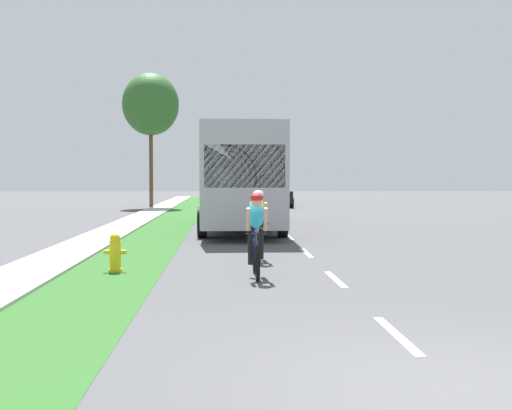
# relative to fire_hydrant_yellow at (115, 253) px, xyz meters

# --- Properties ---
(ground_plane) EXTENTS (120.00, 120.00, 0.00)m
(ground_plane) POSITION_rel_fire_hydrant_yellow_xyz_m (4.19, 12.85, -0.37)
(ground_plane) COLOR #4C4C4F
(grass_verge) EXTENTS (1.90, 70.00, 0.01)m
(grass_verge) POSITION_rel_fire_hydrant_yellow_xyz_m (-0.00, 12.85, -0.37)
(grass_verge) COLOR #2D6026
(grass_verge) RESTS_ON ground_plane
(sidewalk_concrete) EXTENTS (1.43, 70.00, 0.10)m
(sidewalk_concrete) POSITION_rel_fire_hydrant_yellow_xyz_m (-1.66, 12.85, -0.37)
(sidewalk_concrete) COLOR #B2ADA3
(sidewalk_concrete) RESTS_ON ground_plane
(lane_markings_center) EXTENTS (0.12, 53.80, 0.01)m
(lane_markings_center) POSITION_rel_fire_hydrant_yellow_xyz_m (4.19, 16.85, -0.37)
(lane_markings_center) COLOR white
(lane_markings_center) RESTS_ON ground_plane
(fire_hydrant_yellow) EXTENTS (0.44, 0.38, 0.76)m
(fire_hydrant_yellow) POSITION_rel_fire_hydrant_yellow_xyz_m (0.00, 0.00, 0.00)
(fire_hydrant_yellow) COLOR yellow
(fire_hydrant_yellow) RESTS_ON ground_plane
(cyclist_lead) EXTENTS (0.42, 1.72, 1.58)m
(cyclist_lead) POSITION_rel_fire_hydrant_yellow_xyz_m (2.75, -0.84, 0.44)
(cyclist_lead) COLOR black
(cyclist_lead) RESTS_ON ground_plane
(cyclist_trailing) EXTENTS (0.42, 1.72, 1.58)m
(cyclist_trailing) POSITION_rel_fire_hydrant_yellow_xyz_m (2.91, 1.60, 0.44)
(cyclist_trailing) COLOR black
(cyclist_trailing) RESTS_ON ground_plane
(bus_silver) EXTENTS (2.78, 11.60, 3.48)m
(bus_silver) POSITION_rel_fire_hydrant_yellow_xyz_m (2.73, 10.63, 1.61)
(bus_silver) COLOR #A5A8AD
(bus_silver) RESTS_ON ground_plane
(sedan_black) EXTENTS (1.98, 4.30, 1.52)m
(sedan_black) POSITION_rel_fire_hydrant_yellow_xyz_m (5.46, 27.10, 0.40)
(sedan_black) COLOR black
(sedan_black) RESTS_ON ground_plane
(pickup_red) EXTENTS (2.22, 5.10, 1.64)m
(pickup_red) POSITION_rel_fire_hydrant_yellow_xyz_m (5.86, 35.68, 0.46)
(pickup_red) COLOR red
(pickup_red) RESTS_ON ground_plane
(suv_white) EXTENTS (2.15, 4.70, 1.79)m
(suv_white) POSITION_rel_fire_hydrant_yellow_xyz_m (5.70, 48.18, 0.58)
(suv_white) COLOR silver
(suv_white) RESTS_ON ground_plane
(street_tree_far) EXTENTS (3.50, 3.50, 8.34)m
(street_tree_far) POSITION_rel_fire_hydrant_yellow_xyz_m (-2.37, 26.64, 6.02)
(street_tree_far) COLOR brown
(street_tree_far) RESTS_ON ground_plane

